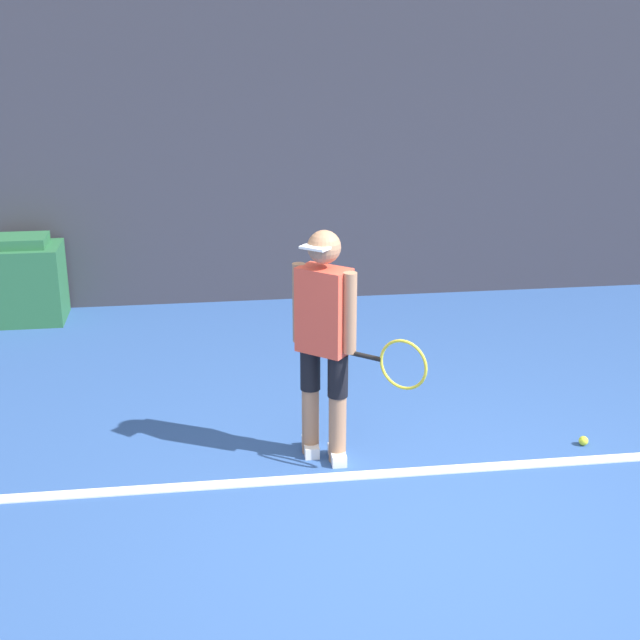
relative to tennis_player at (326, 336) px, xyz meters
The scene contains 6 objects.
ground_plane 1.42m from the tennis_player, 63.68° to the right, with size 24.00×24.00×0.00m, color #2D5193.
back_wall 3.74m from the tennis_player, 82.31° to the left, with size 24.00×0.10×3.20m.
court_baseline 1.06m from the tennis_player, 31.65° to the right, with size 21.60×0.10×0.01m.
tennis_player is the anchor object (origin of this frame).
tennis_ball 2.04m from the tennis_player, ahead, with size 0.07×0.07×0.07m.
covered_chair 4.17m from the tennis_player, 128.31° to the left, with size 0.78×0.57×0.86m.
Camera 1 is at (-1.26, -4.49, 2.95)m, focal length 50.00 mm.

